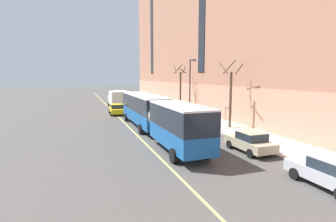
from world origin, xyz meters
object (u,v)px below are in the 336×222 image
(parked_car_silver_3, at_px, (197,122))
(fire_hydrant, at_px, (202,120))
(box_truck, at_px, (116,99))
(parked_car_black_1, at_px, (158,107))
(city_bus, at_px, (154,113))
(parked_car_silver_6, at_px, (331,173))
(street_lamp, at_px, (191,83))
(parked_car_champagne_2, at_px, (250,142))
(taxi_cab, at_px, (116,109))
(street_tree_far_uptown, at_px, (180,87))
(street_tree_mid_block, at_px, (230,94))
(parked_car_green_5, at_px, (172,112))
(parked_car_black_4, at_px, (145,102))
(parked_car_champagne_7, at_px, (136,99))

(parked_car_silver_3, relative_size, fire_hydrant, 6.22)
(box_truck, bearing_deg, parked_car_black_1, -52.09)
(city_bus, bearing_deg, parked_car_silver_6, -71.12)
(parked_car_silver_3, relative_size, street_lamp, 0.59)
(parked_car_champagne_2, bearing_deg, taxi_cab, 106.47)
(parked_car_champagne_2, bearing_deg, street_tree_far_uptown, 81.52)
(street_lamp, bearing_deg, street_tree_mid_block, -75.00)
(parked_car_black_1, xyz_separation_m, parked_car_green_5, (0.16, -6.39, 0.00))
(parked_car_green_5, distance_m, street_tree_far_uptown, 7.47)
(parked_car_silver_3, height_order, taxi_cab, same)
(parked_car_silver_6, distance_m, street_tree_mid_block, 15.68)
(city_bus, height_order, street_tree_far_uptown, street_tree_far_uptown)
(city_bus, xyz_separation_m, parked_car_champagne_2, (5.15, -8.15, -1.32))
(parked_car_black_4, height_order, street_lamp, street_lamp)
(parked_car_black_4, xyz_separation_m, taxi_cab, (-6.70, -9.17, 0.00))
(parked_car_black_1, relative_size, parked_car_silver_6, 1.01)
(parked_car_champagne_7, xyz_separation_m, street_lamp, (1.94, -25.11, 3.98))
(parked_car_champagne_2, height_order, parked_car_black_4, same)
(street_tree_mid_block, bearing_deg, city_bus, -179.16)
(parked_car_silver_6, bearing_deg, city_bus, 108.88)
(parked_car_black_4, relative_size, street_lamp, 0.56)
(parked_car_silver_6, relative_size, fire_hydrant, 6.16)
(parked_car_green_5, bearing_deg, fire_hydrant, -74.14)
(city_bus, height_order, parked_car_black_4, city_bus)
(parked_car_silver_3, height_order, street_lamp, street_lamp)
(parked_car_green_5, height_order, parked_car_champagne_7, same)
(city_bus, relative_size, parked_car_champagne_7, 4.58)
(parked_car_black_1, bearing_deg, parked_car_black_4, 88.97)
(city_bus, bearing_deg, taxi_cab, 96.25)
(parked_car_black_4, xyz_separation_m, street_tree_far_uptown, (3.47, -9.18, 3.13))
(parked_car_silver_3, relative_size, parked_car_green_5, 0.96)
(parked_car_silver_3, distance_m, street_lamp, 7.45)
(parked_car_green_5, distance_m, box_truck, 14.64)
(parked_car_champagne_2, distance_m, parked_car_silver_6, 6.72)
(box_truck, height_order, street_tree_mid_block, street_tree_mid_block)
(parked_car_green_5, xyz_separation_m, street_lamp, (1.72, -2.17, 3.98))
(parked_car_silver_3, xyz_separation_m, parked_car_silver_6, (0.15, -15.59, 0.00))
(parked_car_black_1, height_order, parked_car_black_4, same)
(parked_car_champagne_2, distance_m, street_tree_mid_block, 9.43)
(street_tree_mid_block, bearing_deg, parked_car_black_1, 103.55)
(parked_car_silver_6, bearing_deg, parked_car_black_4, 89.99)
(parked_car_silver_6, height_order, street_tree_far_uptown, street_tree_far_uptown)
(parked_car_black_1, distance_m, parked_car_silver_3, 14.56)
(parked_car_silver_3, distance_m, street_tree_far_uptown, 14.80)
(parked_car_black_1, relative_size, parked_car_champagne_2, 1.06)
(city_bus, relative_size, parked_car_black_4, 4.82)
(box_truck, relative_size, fire_hydrant, 8.96)
(parked_car_champagne_7, xyz_separation_m, street_tree_mid_block, (3.71, -31.70, 2.93))
(street_tree_far_uptown, bearing_deg, taxi_cab, 179.91)
(city_bus, distance_m, parked_car_silver_6, 15.77)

